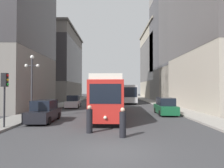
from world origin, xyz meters
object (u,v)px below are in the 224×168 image
(transit_bus, at_px, (129,93))
(lamp_post_left_near, at_px, (32,76))
(streetcar, at_px, (111,95))
(traffic_light_near_left, at_px, (5,85))
(parked_car_left_near, at_px, (74,102))
(pedestrian_crossing_near, at_px, (90,120))
(parked_car_right_far, at_px, (166,107))
(pedestrian_crossing_far, at_px, (123,123))
(parked_car_left_mid, at_px, (45,112))

(transit_bus, distance_m, lamp_post_left_near, 23.97)
(streetcar, relative_size, traffic_light_near_left, 4.01)
(parked_car_left_near, relative_size, pedestrian_crossing_near, 2.88)
(transit_bus, height_order, pedestrian_crossing_near, transit_bus)
(parked_car_right_far, distance_m, traffic_light_near_left, 15.45)
(parked_car_right_far, xyz_separation_m, pedestrian_crossing_near, (-7.21, -8.83, -0.03))
(parked_car_right_far, xyz_separation_m, lamp_post_left_near, (-13.43, -2.59, 3.12))
(streetcar, xyz_separation_m, pedestrian_crossing_far, (0.79, -9.72, -1.30))
(transit_bus, distance_m, pedestrian_crossing_near, 27.89)
(parked_car_left_mid, relative_size, pedestrian_crossing_far, 2.61)
(parked_car_left_mid, relative_size, traffic_light_near_left, 1.20)
(pedestrian_crossing_near, bearing_deg, streetcar, -9.25)
(parked_car_left_mid, bearing_deg, traffic_light_near_left, -119.08)
(parked_car_left_mid, distance_m, pedestrian_crossing_near, 6.02)
(streetcar, distance_m, transit_bus, 19.22)
(streetcar, distance_m, parked_car_right_far, 6.10)
(parked_car_left_near, xyz_separation_m, pedestrian_crossing_far, (6.36, -18.00, -0.05))
(parked_car_left_mid, bearing_deg, pedestrian_crossing_near, -44.77)
(parked_car_right_far, bearing_deg, pedestrian_crossing_near, 53.49)
(streetcar, distance_m, pedestrian_crossing_far, 9.83)
(parked_car_left_near, height_order, pedestrian_crossing_far, parked_car_left_near)
(streetcar, xyz_separation_m, parked_car_left_mid, (-5.57, -4.36, -1.26))
(transit_bus, distance_m, parked_car_left_mid, 24.98)
(parked_car_left_mid, bearing_deg, parked_car_right_far, 21.37)
(parked_car_left_mid, relative_size, lamp_post_left_near, 0.76)
(pedestrian_crossing_far, relative_size, traffic_light_near_left, 0.46)
(pedestrian_crossing_near, xyz_separation_m, pedestrian_crossing_far, (2.04, -1.15, -0.01))
(parked_car_left_near, distance_m, lamp_post_left_near, 11.22)
(traffic_light_near_left, bearing_deg, streetcar, 45.77)
(streetcar, xyz_separation_m, parked_car_left_near, (-5.57, 8.29, -1.26))
(pedestrian_crossing_far, bearing_deg, lamp_post_left_near, 27.68)
(transit_bus, relative_size, lamp_post_left_near, 2.17)
(streetcar, distance_m, traffic_light_near_left, 10.43)
(pedestrian_crossing_far, relative_size, lamp_post_left_near, 0.29)
(transit_bus, xyz_separation_m, traffic_light_near_left, (-10.75, -26.34, 1.08))
(transit_bus, bearing_deg, parked_car_left_mid, -109.45)
(streetcar, bearing_deg, parked_car_right_far, 4.90)
(transit_bus, xyz_separation_m, parked_car_left_near, (-9.07, -10.60, -1.10))
(transit_bus, relative_size, parked_car_left_near, 2.52)
(streetcar, relative_size, parked_car_left_near, 2.98)
(parked_car_left_near, height_order, parked_car_right_far, same)
(transit_bus, bearing_deg, pedestrian_crossing_near, -97.97)
(parked_car_left_mid, height_order, traffic_light_near_left, traffic_light_near_left)
(lamp_post_left_near, bearing_deg, transit_bus, 62.66)
(parked_car_left_mid, height_order, pedestrian_crossing_near, parked_car_left_mid)
(streetcar, relative_size, pedestrian_crossing_far, 8.73)
(parked_car_left_near, xyz_separation_m, parked_car_right_far, (11.53, -8.02, -0.00))
(parked_car_left_near, height_order, parked_car_left_mid, same)
(parked_car_left_near, distance_m, parked_car_left_mid, 12.65)
(parked_car_left_near, distance_m, traffic_light_near_left, 15.98)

